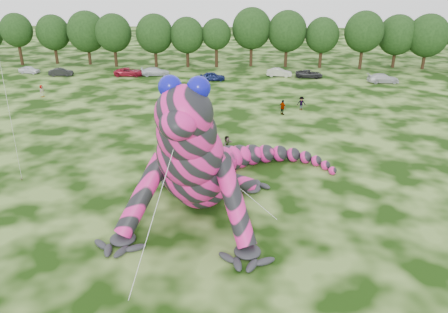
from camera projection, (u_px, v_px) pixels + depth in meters
name	position (u px, v px, depth m)	size (l,w,h in m)	color
ground	(135.00, 246.00, 28.14)	(240.00, 240.00, 0.00)	#16330A
inflatable_gecko	(204.00, 133.00, 31.99)	(18.27, 21.70, 10.85)	#E11F85
tree_3	(18.00, 39.00, 80.61)	(5.81, 5.23, 9.44)	black
tree_4	(54.00, 39.00, 81.87)	(6.22, 5.60, 9.06)	black
tree_5	(87.00, 38.00, 81.12)	(7.16, 6.44, 9.80)	black
tree_6	(114.00, 40.00, 79.28)	(6.52, 5.86, 9.49)	black
tree_7	(155.00, 41.00, 78.99)	(6.68, 6.01, 9.48)	black
tree_8	(187.00, 42.00, 78.95)	(6.14, 5.53, 8.94)	black
tree_9	(216.00, 43.00, 79.05)	(5.27, 4.74, 8.68)	black
tree_10	(251.00, 37.00, 79.49)	(7.09, 6.38, 10.50)	black
tree_11	(287.00, 39.00, 78.88)	(7.01, 6.31, 10.07)	black
tree_12	(322.00, 43.00, 78.35)	(5.99, 5.39, 8.97)	black
tree_13	(363.00, 40.00, 77.18)	(6.83, 6.15, 10.13)	black
tree_14	(396.00, 41.00, 78.45)	(6.82, 6.14, 9.40)	black
tree_15	(427.00, 42.00, 77.27)	(7.17, 6.45, 9.63)	black
car_0	(29.00, 70.00, 75.41)	(1.48, 3.67, 1.25)	white
car_1	(61.00, 72.00, 73.53)	(1.37, 3.93, 1.30)	black
car_2	(129.00, 72.00, 73.51)	(2.26, 4.91, 1.36)	maroon
car_3	(155.00, 72.00, 73.80)	(1.93, 4.75, 1.38)	silver
car_4	(213.00, 76.00, 70.44)	(1.62, 4.04, 1.38)	navy
car_5	(279.00, 72.00, 73.11)	(1.46, 4.18, 1.38)	#B8B5A8
car_6	(309.00, 74.00, 72.40)	(2.06, 4.47, 1.24)	#252527
car_7	(383.00, 78.00, 69.02)	(2.00, 4.91, 1.43)	silver
spectator_2	(301.00, 103.00, 55.38)	(1.14, 0.65, 1.76)	gray
spectator_4	(42.00, 91.00, 61.26)	(0.82, 0.53, 1.67)	gray
spectator_3	(283.00, 107.00, 53.58)	(1.08, 0.45, 1.85)	gray
spectator_5	(227.00, 144.00, 42.36)	(1.59, 0.51, 1.72)	gray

